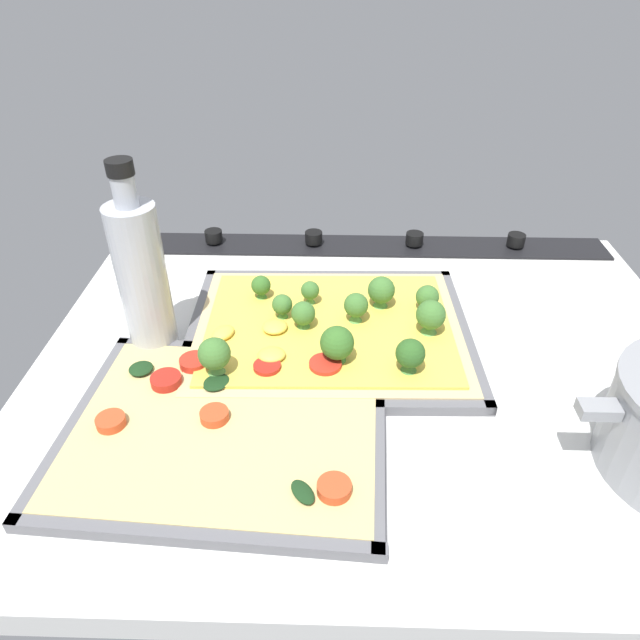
% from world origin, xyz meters
% --- Properties ---
extents(ground_plane, '(0.81, 0.65, 0.03)m').
position_xyz_m(ground_plane, '(0.00, 0.00, -0.01)').
color(ground_plane, silver).
extents(stove_control_panel, '(0.78, 0.07, 0.03)m').
position_xyz_m(stove_control_panel, '(0.00, -0.29, 0.01)').
color(stove_control_panel, black).
rests_on(stove_control_panel, ground_plane).
extents(baking_tray_front, '(0.36, 0.30, 0.01)m').
position_xyz_m(baking_tray_front, '(0.05, -0.04, 0.00)').
color(baking_tray_front, slate).
rests_on(baking_tray_front, ground_plane).
extents(broccoli_pizza, '(0.34, 0.27, 0.06)m').
position_xyz_m(broccoli_pizza, '(0.05, -0.04, 0.02)').
color(broccoli_pizza, '#D3B77F').
rests_on(broccoli_pizza, baking_tray_front).
extents(baking_tray_back, '(0.34, 0.29, 0.01)m').
position_xyz_m(baking_tray_back, '(0.16, 0.13, 0.00)').
color(baking_tray_back, slate).
rests_on(baking_tray_back, ground_plane).
extents(veggie_pizza_back, '(0.32, 0.26, 0.02)m').
position_xyz_m(veggie_pizza_back, '(0.16, 0.12, 0.01)').
color(veggie_pizza_back, '#D4BC74').
rests_on(veggie_pizza_back, baking_tray_back).
extents(oil_bottle, '(0.06, 0.06, 0.24)m').
position_xyz_m(oil_bottle, '(0.27, -0.02, 0.10)').
color(oil_bottle, '#B7BCC6').
rests_on(oil_bottle, ground_plane).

